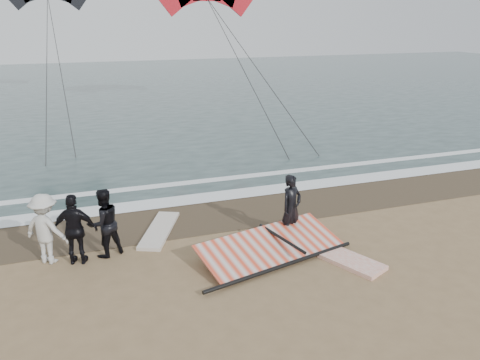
# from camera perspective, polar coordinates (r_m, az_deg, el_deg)

# --- Properties ---
(ground) EXTENTS (120.00, 120.00, 0.00)m
(ground) POSITION_cam_1_polar(r_m,az_deg,el_deg) (11.38, 6.50, -12.26)
(ground) COLOR #8C704C
(ground) RESTS_ON ground
(sea) EXTENTS (120.00, 54.00, 0.02)m
(sea) POSITION_cam_1_polar(r_m,az_deg,el_deg) (42.35, -13.06, 10.80)
(sea) COLOR #233838
(sea) RESTS_ON ground
(wet_sand) EXTENTS (120.00, 2.80, 0.01)m
(wet_sand) POSITION_cam_1_polar(r_m,az_deg,el_deg) (15.10, -0.74, -3.80)
(wet_sand) COLOR #4C3D2B
(wet_sand) RESTS_ON ground
(foam_near) EXTENTS (120.00, 0.90, 0.01)m
(foam_near) POSITION_cam_1_polar(r_m,az_deg,el_deg) (16.33, -2.27, -1.90)
(foam_near) COLOR white
(foam_near) RESTS_ON sea
(foam_far) EXTENTS (120.00, 0.45, 0.01)m
(foam_far) POSITION_cam_1_polar(r_m,az_deg,el_deg) (17.87, -3.83, -0.03)
(foam_far) COLOR white
(foam_far) RESTS_ON sea
(man_main) EXTENTS (0.80, 0.68, 1.87)m
(man_main) POSITION_cam_1_polar(r_m,az_deg,el_deg) (13.06, 6.27, -3.32)
(man_main) COLOR black
(man_main) RESTS_ON ground
(board_white) EXTENTS (1.86, 2.84, 0.11)m
(board_white) POSITION_cam_1_polar(r_m,az_deg,el_deg) (12.65, 11.30, -8.80)
(board_white) COLOR white
(board_white) RESTS_ON ground
(board_cream) EXTENTS (1.59, 2.51, 0.10)m
(board_cream) POSITION_cam_1_polar(r_m,az_deg,el_deg) (13.91, -9.78, -6.02)
(board_cream) COLOR beige
(board_cream) RESTS_ON ground
(trio_cluster) EXTENTS (2.63, 1.30, 1.86)m
(trio_cluster) POSITION_cam_1_polar(r_m,az_deg,el_deg) (12.56, -19.75, -5.42)
(trio_cluster) COLOR black
(trio_cluster) RESTS_ON ground
(sail_rig) EXTENTS (4.37, 2.57, 0.50)m
(sail_rig) POSITION_cam_1_polar(r_m,az_deg,el_deg) (12.47, 3.25, -8.12)
(sail_rig) COLOR black
(sail_rig) RESTS_ON ground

